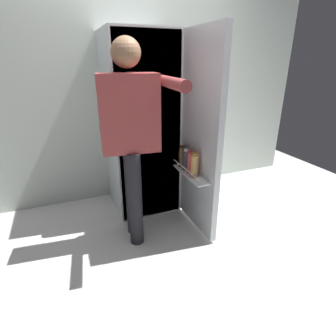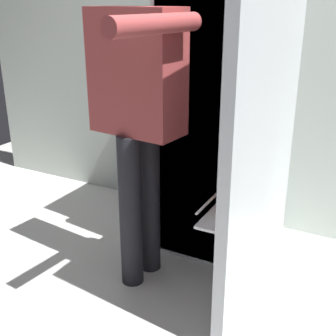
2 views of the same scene
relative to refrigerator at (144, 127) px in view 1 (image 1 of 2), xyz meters
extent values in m
plane|color=silver|center=(-0.03, -0.52, -0.89)|extent=(5.62, 5.62, 0.00)
cube|color=beige|center=(-0.03, 0.43, 0.41)|extent=(4.40, 0.10, 2.60)
cube|color=silver|center=(-0.03, 0.05, 0.00)|extent=(0.65, 0.66, 1.78)
cube|color=white|center=(-0.03, -0.27, 0.00)|extent=(0.61, 0.01, 1.74)
cube|color=white|center=(-0.03, -0.22, 0.07)|extent=(0.57, 0.09, 0.01)
cube|color=silver|center=(0.32, -0.59, 0.01)|extent=(0.05, 0.63, 1.74)
cube|color=white|center=(0.24, -0.59, -0.32)|extent=(0.12, 0.52, 0.01)
cylinder|color=silver|center=(0.18, -0.59, -0.26)|extent=(0.01, 0.49, 0.01)
cylinder|color=#DB4C47|center=(0.24, -0.57, -0.22)|extent=(0.06, 0.06, 0.19)
cylinder|color=#B22D28|center=(0.24, -0.57, -0.12)|extent=(0.05, 0.05, 0.02)
cylinder|color=tan|center=(0.24, -0.66, -0.22)|extent=(0.07, 0.07, 0.19)
cylinder|color=#996623|center=(0.24, -0.66, -0.11)|extent=(0.06, 0.06, 0.02)
cylinder|color=#333842|center=(0.24, -0.49, -0.23)|extent=(0.06, 0.06, 0.18)
cylinder|color=silver|center=(0.24, -0.49, -0.13)|extent=(0.05, 0.05, 0.02)
cylinder|color=brown|center=(0.24, -0.41, -0.22)|extent=(0.06, 0.06, 0.19)
cylinder|color=black|center=(0.24, -0.41, -0.12)|extent=(0.04, 0.04, 0.02)
cylinder|color=black|center=(-0.27, -0.45, -0.47)|extent=(0.12, 0.12, 0.84)
cylinder|color=black|center=(-0.29, -0.62, -0.47)|extent=(0.12, 0.12, 0.84)
cube|color=#9E3D3D|center=(-0.28, -0.53, 0.25)|extent=(0.48, 0.27, 0.59)
sphere|color=#936B4C|center=(-0.28, -0.53, 0.68)|extent=(0.22, 0.22, 0.22)
cylinder|color=#9E3D3D|center=(-0.26, -0.31, 0.22)|extent=(0.08, 0.08, 0.56)
cylinder|color=#9E3D3D|center=(-0.03, -0.79, 0.48)|extent=(0.14, 0.56, 0.08)
camera|label=1|loc=(-0.78, -2.55, 0.63)|focal=28.39mm
camera|label=2|loc=(0.85, -2.35, 0.57)|focal=47.09mm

